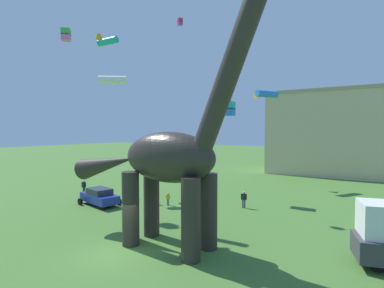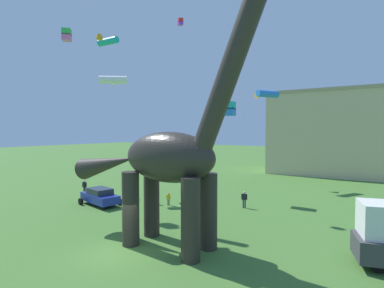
# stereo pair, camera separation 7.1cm
# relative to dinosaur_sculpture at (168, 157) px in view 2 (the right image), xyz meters

# --- Properties ---
(ground_plane) EXTENTS (240.00, 240.00, 0.00)m
(ground_plane) POSITION_rel_dinosaur_sculpture_xyz_m (-1.69, -2.28, -5.26)
(ground_plane) COLOR #42702D
(dinosaur_sculpture) EXTENTS (13.91, 2.95, 14.54)m
(dinosaur_sculpture) POSITION_rel_dinosaur_sculpture_xyz_m (0.00, 0.00, 0.00)
(dinosaur_sculpture) COLOR #2D2823
(dinosaur_sculpture) RESTS_ON ground_plane
(parked_sedan_left) EXTENTS (4.50, 2.69, 1.55)m
(parked_sedan_left) POSITION_rel_dinosaur_sculpture_xyz_m (-11.13, 4.64, -4.45)
(parked_sedan_left) COLOR navy
(parked_sedan_left) RESTS_ON ground_plane
(person_photographer) EXTENTS (0.44, 0.19, 1.17)m
(person_photographer) POSITION_rel_dinosaur_sculpture_xyz_m (-5.76, 7.87, -4.55)
(person_photographer) COLOR #6B6056
(person_photographer) RESTS_ON ground_plane
(person_strolling_adult) EXTENTS (0.61, 0.27, 1.63)m
(person_strolling_adult) POSITION_rel_dinosaur_sculpture_xyz_m (-10.68, 8.19, -4.27)
(person_strolling_adult) COLOR #2D3347
(person_strolling_adult) RESTS_ON ground_plane
(person_watching_child) EXTENTS (0.55, 0.24, 1.47)m
(person_watching_child) POSITION_rel_dinosaur_sculpture_xyz_m (0.47, 10.61, -4.37)
(person_watching_child) COLOR #2D3347
(person_watching_child) RESTS_ON ground_plane
(person_near_flyer) EXTENTS (0.58, 0.25, 1.54)m
(person_near_flyer) POSITION_rel_dinosaur_sculpture_xyz_m (-16.19, 6.95, -4.32)
(person_near_flyer) COLOR #2D3347
(person_near_flyer) RESTS_ON ground_plane
(person_vendor_side) EXTENTS (0.65, 0.29, 1.75)m
(person_vendor_side) POSITION_rel_dinosaur_sculpture_xyz_m (-7.55, 7.60, -4.20)
(person_vendor_side) COLOR #6B6056
(person_vendor_side) RESTS_ON ground_plane
(kite_apex) EXTENTS (3.17, 3.03, 0.89)m
(kite_apex) POSITION_rel_dinosaur_sculpture_xyz_m (-1.65, 22.68, 6.09)
(kite_apex) COLOR #287AE5
(kite_mid_center) EXTENTS (2.02, 1.70, 0.59)m
(kite_mid_center) POSITION_rel_dinosaur_sculpture_xyz_m (-8.87, 3.52, 8.94)
(kite_mid_center) COLOR #19B2B7
(kite_near_low) EXTENTS (2.92, 3.05, 0.86)m
(kite_near_low) POSITION_rel_dinosaur_sculpture_xyz_m (-14.02, 9.25, 6.98)
(kite_near_low) COLOR white
(kite_far_left) EXTENTS (0.61, 0.61, 0.63)m
(kite_far_left) POSITION_rel_dinosaur_sculpture_xyz_m (-6.11, 10.40, 12.06)
(kite_far_left) COLOR red
(kite_far_right) EXTENTS (1.11, 1.11, 1.13)m
(kite_far_right) POSITION_rel_dinosaur_sculpture_xyz_m (-15.40, 4.54, 10.78)
(kite_far_right) COLOR green
(kite_high_left) EXTENTS (1.06, 1.06, 1.40)m
(kite_high_left) POSITION_rel_dinosaur_sculpture_xyz_m (-2.42, 13.81, 3.75)
(kite_high_left) COLOR #19B2B7
(background_building_block) EXTENTS (19.04, 8.75, 12.95)m
(background_building_block) POSITION_rel_dinosaur_sculpture_xyz_m (4.61, 36.62, 1.23)
(background_building_block) COLOR #CCB78E
(background_building_block) RESTS_ON ground_plane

